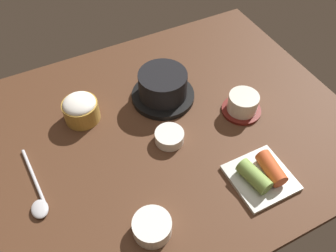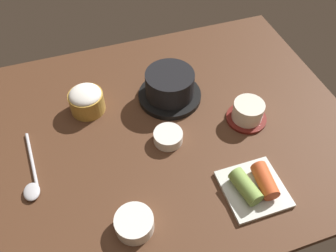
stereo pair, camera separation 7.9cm
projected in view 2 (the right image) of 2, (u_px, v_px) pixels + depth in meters
The scene contains 8 objects.
dining_table at pixel (158, 132), 89.97cm from camera, with size 100.00×76.00×2.00cm, color #4C2D1C.
stone_pot at pixel (170, 87), 93.51cm from camera, with size 17.18×17.18×8.48cm.
rice_bowl at pixel (86, 100), 90.98cm from camera, with size 9.08×9.08×7.05cm.
tea_cup_with_saucer at pixel (248, 112), 89.42cm from camera, with size 10.46×10.46×5.64cm.
banchan_cup_center at pixel (168, 137), 85.79cm from camera, with size 7.23×7.23×2.87cm.
kimchi_plate at pixel (254, 186), 76.68cm from camera, with size 13.37×13.37×4.66cm.
side_bowl_near at pixel (134, 223), 70.97cm from camera, with size 8.08×8.08×3.64cm.
spoon at pixel (32, 180), 78.94cm from camera, with size 3.60×19.96×1.35cm.
Camera 2 is at (-15.55, -54.29, 71.10)cm, focal length 37.39 mm.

